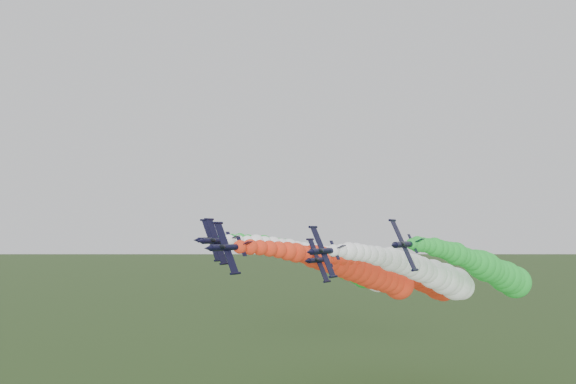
% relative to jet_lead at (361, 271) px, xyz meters
% --- Properties ---
extents(jet_lead, '(11.77, 71.29, 18.94)m').
position_rel_jet_lead_xyz_m(jet_lead, '(0.00, 0.00, 0.00)').
color(jet_lead, black).
rests_on(jet_lead, ground).
extents(jet_inner_left, '(12.07, 71.58, 19.23)m').
position_rel_jet_lead_xyz_m(jet_inner_left, '(-9.16, 9.60, 0.59)').
color(jet_inner_left, black).
rests_on(jet_inner_left, ground).
extents(jet_inner_right, '(11.49, 70.88, 18.53)m').
position_rel_jet_lead_xyz_m(jet_inner_right, '(12.75, 11.19, -0.92)').
color(jet_inner_right, black).
rests_on(jet_inner_right, ground).
extents(jet_outer_left, '(12.17, 71.69, 19.34)m').
position_rel_jet_lead_xyz_m(jet_outer_left, '(-16.70, 17.68, 0.45)').
color(jet_outer_left, black).
rests_on(jet_outer_left, ground).
extents(jet_outer_right, '(12.01, 71.52, 19.17)m').
position_rel_jet_lead_xyz_m(jet_outer_right, '(24.64, 18.84, 0.00)').
color(jet_outer_right, black).
rests_on(jet_outer_right, ground).
extents(jet_trail, '(11.50, 71.02, 18.67)m').
position_rel_jet_lead_xyz_m(jet_trail, '(3.57, 25.82, -3.33)').
color(jet_trail, black).
rests_on(jet_trail, ground).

